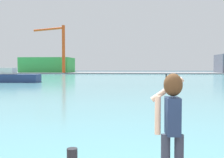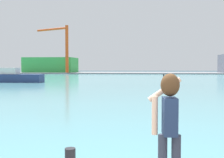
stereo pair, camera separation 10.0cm
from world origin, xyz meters
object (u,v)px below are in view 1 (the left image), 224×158
boat_moored (11,77)px  port_crane (59,43)px  warehouse_left (48,65)px  person_photographer (172,118)px

boat_moored → port_crane: 50.26m
warehouse_left → port_crane: bearing=-51.0°
port_crane → warehouse_left: bearing=129.0°
boat_moored → port_crane: size_ratio=0.54×
person_photographer → port_crane: size_ratio=0.12×
person_photographer → warehouse_left: bearing=16.5°
person_photographer → boat_moored: size_ratio=0.21×
boat_moored → warehouse_left: warehouse_left is taller
boat_moored → warehouse_left: 58.12m
warehouse_left → port_crane: (6.21, -7.67, 7.02)m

